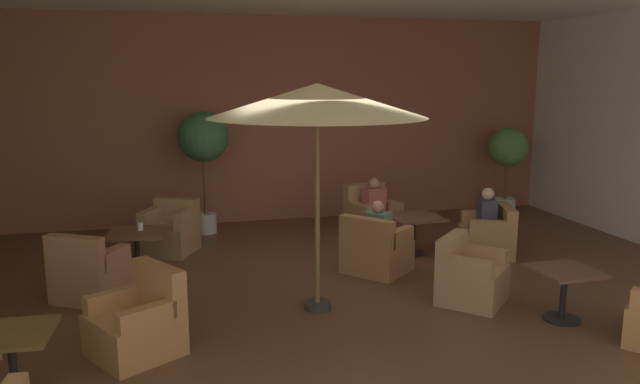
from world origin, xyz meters
The scene contains 20 objects.
ground_plane centered at (0.00, 0.00, -0.01)m, with size 11.28×8.13×0.02m, color brown.
wall_back_brick centered at (0.00, 4.03, 1.93)m, with size 11.28×0.08×3.86m, color #91513E.
cafe_table_front_left centered at (-2.45, 1.22, 0.48)m, with size 0.83×0.83×0.60m.
armchair_front_left_north centered at (-2.00, 2.18, 0.32)m, with size 1.00×1.02×0.82m.
armchair_front_left_east centered at (-2.98, 0.28, 0.33)m, with size 1.00×0.99×0.88m.
cafe_table_front_right centered at (1.71, 1.19, 0.49)m, with size 0.83×0.83×0.60m.
armchair_front_right_north centered at (2.81, 0.84, 0.29)m, with size 0.95×0.99×0.78m.
armchair_front_right_east centered at (1.41, 2.32, 0.32)m, with size 0.94×0.96×0.89m.
armchair_front_right_south centered at (0.82, 0.44, 0.32)m, with size 1.09×1.10×0.84m.
cafe_table_mid_center centered at (-3.33, -2.06, 0.46)m, with size 0.72×0.72×0.60m.
armchair_mid_center_east centered at (-2.32, -1.42, 0.31)m, with size 1.05×1.05×0.87m.
cafe_table_rear_right centered at (2.32, -1.71, 0.45)m, with size 0.71×0.71×0.60m.
armchair_rear_right_north centered at (1.56, -0.94, 0.31)m, with size 1.03×1.03×0.82m.
patio_umbrella_tall_red centered at (-0.30, -0.69, 2.46)m, with size 2.51×2.51×2.67m.
potted_tree_left_corner centered at (4.45, 3.11, 1.25)m, with size 0.76×0.76×1.78m.
potted_tree_mid_left centered at (-1.37, 3.27, 1.62)m, with size 0.88×0.88×2.16m.
patron_blue_shirt centered at (1.42, 2.27, 0.69)m, with size 0.41×0.32×0.61m.
patron_by_window centered at (2.78, 0.85, 0.69)m, with size 0.34×0.43×0.65m.
patron_with_friend centered at (0.85, 0.46, 0.69)m, with size 0.41×0.42×0.59m.
iced_drink_cup centered at (-2.40, 1.29, 0.66)m, with size 0.08×0.08×0.11m, color white.
Camera 1 is at (-1.93, -7.35, 2.73)m, focal length 33.86 mm.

